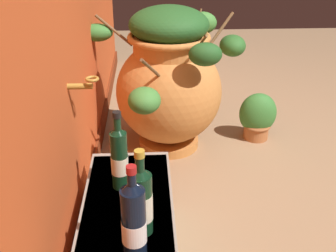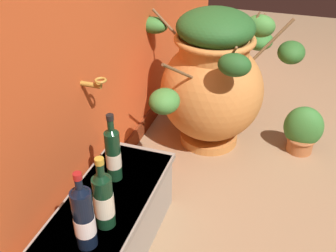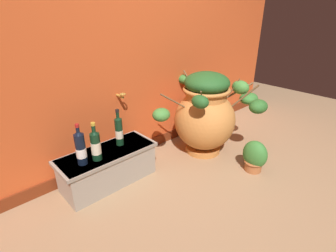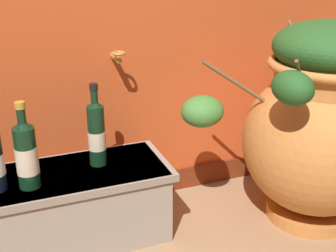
% 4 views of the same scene
% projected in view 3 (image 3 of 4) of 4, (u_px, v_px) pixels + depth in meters
% --- Properties ---
extents(ground_plane, '(7.00, 7.00, 0.00)m').
position_uv_depth(ground_plane, '(226.00, 199.00, 2.15)').
color(ground_plane, '#9E7A56').
extents(back_wall, '(4.40, 0.33, 2.60)m').
position_uv_depth(back_wall, '(133.00, 25.00, 2.40)').
color(back_wall, '#D15123').
rests_on(back_wall, ground_plane).
extents(terracotta_urn, '(1.16, 1.02, 0.88)m').
position_uv_depth(terracotta_urn, '(206.00, 113.00, 2.68)').
color(terracotta_urn, '#CC7F3D').
rests_on(terracotta_urn, ground_plane).
extents(stone_ledge, '(0.86, 0.36, 0.31)m').
position_uv_depth(stone_ledge, '(108.00, 165.00, 2.29)').
color(stone_ledge, '#9E9384').
rests_on(stone_ledge, ground_plane).
extents(wine_bottle_left, '(0.07, 0.07, 0.34)m').
position_uv_depth(wine_bottle_left, '(119.00, 130.00, 2.29)').
color(wine_bottle_left, black).
rests_on(wine_bottle_left, stone_ledge).
extents(wine_bottle_middle, '(0.08, 0.08, 0.33)m').
position_uv_depth(wine_bottle_middle, '(96.00, 145.00, 2.07)').
color(wine_bottle_middle, black).
rests_on(wine_bottle_middle, stone_ledge).
extents(wine_bottle_right, '(0.08, 0.08, 0.34)m').
position_uv_depth(wine_bottle_right, '(81.00, 147.00, 2.01)').
color(wine_bottle_right, black).
rests_on(wine_bottle_right, stone_ledge).
extents(potted_shrub, '(0.18, 0.24, 0.31)m').
position_uv_depth(potted_shrub, '(255.00, 157.00, 2.46)').
color(potted_shrub, '#B26638').
rests_on(potted_shrub, ground_plane).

